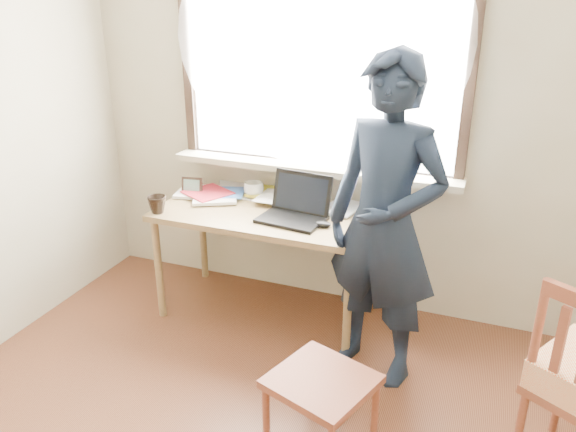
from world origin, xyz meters
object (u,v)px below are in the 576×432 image
at_px(mug_dark, 157,205).
at_px(mug_white, 254,190).
at_px(laptop, 296,208).
at_px(work_chair, 321,390).
at_px(person, 385,225).
at_px(desk, 265,223).

bearing_deg(mug_dark, mug_white, 46.63).
height_order(laptop, mug_white, laptop).
height_order(mug_dark, work_chair, mug_dark).
bearing_deg(mug_white, work_chair, -54.79).
bearing_deg(person, mug_white, 168.86).
bearing_deg(work_chair, desk, 124.32).
relative_size(desk, mug_dark, 11.56).
distance_m(desk, laptop, 0.25).
xyz_separation_m(mug_white, work_chair, (0.87, -1.23, -0.41)).
bearing_deg(work_chair, mug_white, 125.21).
bearing_deg(mug_white, person, -28.26).
xyz_separation_m(laptop, mug_dark, (-0.81, -0.23, -0.01)).
distance_m(laptop, person, 0.66).
height_order(laptop, work_chair, laptop).
bearing_deg(laptop, mug_dark, -164.39).
relative_size(desk, person, 0.76).
xyz_separation_m(work_chair, person, (0.09, 0.71, 0.51)).
relative_size(laptop, mug_white, 3.16).
bearing_deg(mug_white, mug_dark, -133.37).
relative_size(mug_dark, work_chair, 0.22).
bearing_deg(laptop, desk, 172.70).
distance_m(mug_white, work_chair, 1.56).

